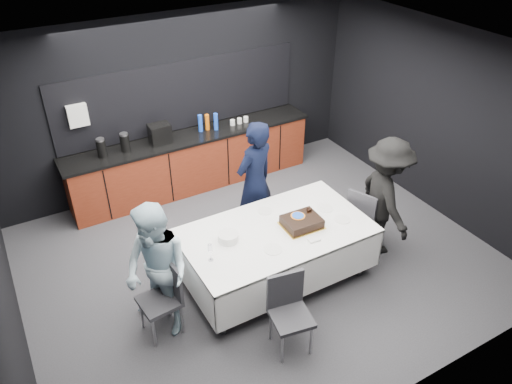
% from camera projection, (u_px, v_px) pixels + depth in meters
% --- Properties ---
extents(ground, '(6.00, 6.00, 0.00)m').
position_uv_depth(ground, '(260.00, 259.00, 6.83)').
color(ground, '#3D3E42').
rests_on(ground, ground).
extents(room_shell, '(6.04, 5.04, 2.82)m').
position_uv_depth(room_shell, '(260.00, 138.00, 5.82)').
color(room_shell, white).
rests_on(room_shell, ground).
extents(kitchenette, '(4.10, 0.64, 2.05)m').
position_uv_depth(kitchenette, '(191.00, 157.00, 8.14)').
color(kitchenette, '#611F0F').
rests_on(kitchenette, ground).
extents(party_table, '(2.32, 1.32, 0.78)m').
position_uv_depth(party_table, '(276.00, 239.00, 6.19)').
color(party_table, '#99999E').
rests_on(party_table, ground).
extents(cake_assembly, '(0.50, 0.41, 0.16)m').
position_uv_depth(cake_assembly, '(302.00, 222.00, 6.15)').
color(cake_assembly, '#ECBB45').
rests_on(cake_assembly, party_table).
extents(plate_stack, '(0.24, 0.24, 0.10)m').
position_uv_depth(plate_stack, '(228.00, 237.00, 5.91)').
color(plate_stack, white).
rests_on(plate_stack, party_table).
extents(loose_plate_near, '(0.22, 0.22, 0.01)m').
position_uv_depth(loose_plate_near, '(273.00, 249.00, 5.80)').
color(loose_plate_near, white).
rests_on(loose_plate_near, party_table).
extents(loose_plate_right_a, '(0.21, 0.21, 0.01)m').
position_uv_depth(loose_plate_right_a, '(325.00, 208.00, 6.50)').
color(loose_plate_right_a, white).
rests_on(loose_plate_right_a, party_table).
extents(loose_plate_right_b, '(0.20, 0.20, 0.01)m').
position_uv_depth(loose_plate_right_b, '(342.00, 219.00, 6.29)').
color(loose_plate_right_b, white).
rests_on(loose_plate_right_b, party_table).
extents(loose_plate_far, '(0.19, 0.19, 0.01)m').
position_uv_depth(loose_plate_far, '(265.00, 211.00, 6.44)').
color(loose_plate_far, white).
rests_on(loose_plate_far, party_table).
extents(fork_pile, '(0.15, 0.10, 0.02)m').
position_uv_depth(fork_pile, '(314.00, 239.00, 5.94)').
color(fork_pile, white).
rests_on(fork_pile, party_table).
extents(champagne_flute, '(0.06, 0.06, 0.22)m').
position_uv_depth(champagne_flute, '(210.00, 249.00, 5.56)').
color(champagne_flute, white).
rests_on(champagne_flute, party_table).
extents(chair_left, '(0.46, 0.46, 0.92)m').
position_uv_depth(chair_left, '(165.00, 293.00, 5.55)').
color(chair_left, '#303035').
rests_on(chair_left, ground).
extents(chair_right, '(0.55, 0.55, 0.92)m').
position_uv_depth(chair_right, '(364.00, 214.00, 6.81)').
color(chair_right, '#303035').
rests_on(chair_right, ground).
extents(chair_near, '(0.48, 0.48, 0.92)m').
position_uv_depth(chair_near, '(289.00, 307.00, 5.37)').
color(chair_near, '#303035').
rests_on(chair_near, ground).
extents(person_center, '(0.75, 0.60, 1.79)m').
position_uv_depth(person_center, '(255.00, 182.00, 6.82)').
color(person_center, black).
rests_on(person_center, ground).
extents(person_left, '(0.88, 0.98, 1.67)m').
position_uv_depth(person_left, '(157.00, 272.00, 5.41)').
color(person_left, silver).
rests_on(person_left, ground).
extents(person_right, '(0.89, 1.22, 1.69)m').
position_uv_depth(person_right, '(385.00, 197.00, 6.60)').
color(person_right, black).
rests_on(person_right, ground).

